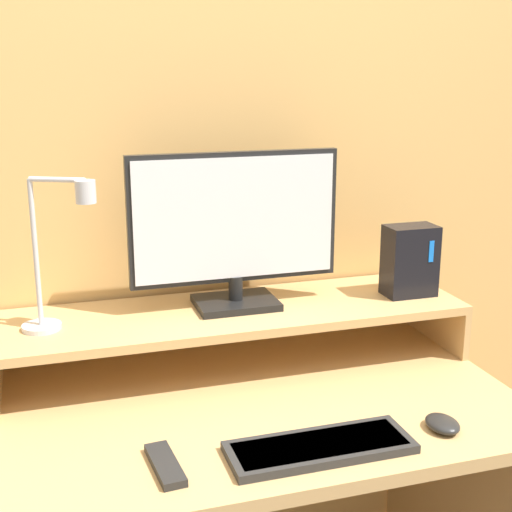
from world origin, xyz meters
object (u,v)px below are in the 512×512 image
monitor (235,227)px  router_dock (410,261)px  mouse (442,424)px  desk_lamp (58,254)px  keyboard (320,447)px  remote_control (165,465)px

monitor → router_dock: monitor is taller
monitor → mouse: size_ratio=6.04×
desk_lamp → keyboard: 0.71m
monitor → remote_control: bearing=-120.3°
router_dock → keyboard: (-0.43, -0.44, -0.23)m
desk_lamp → router_dock: (0.89, 0.00, -0.09)m
mouse → remote_control: (-0.58, 0.02, -0.01)m
desk_lamp → keyboard: bearing=-43.5°
keyboard → mouse: size_ratio=4.26×
monitor → remote_control: monitor is taller
desk_lamp → router_dock: bearing=0.0°
remote_control → desk_lamp: bearing=111.1°
remote_control → keyboard: bearing=-5.6°
monitor → mouse: bearing=-57.0°
desk_lamp → keyboard: size_ratio=0.96×
monitor → keyboard: (0.04, -0.49, -0.34)m
router_dock → mouse: (-0.15, -0.43, -0.23)m
keyboard → mouse: (0.28, 0.01, 0.00)m
router_dock → keyboard: router_dock is taller
router_dock → mouse: 0.51m
monitor → desk_lamp: (-0.43, -0.05, -0.02)m
keyboard → remote_control: keyboard is taller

